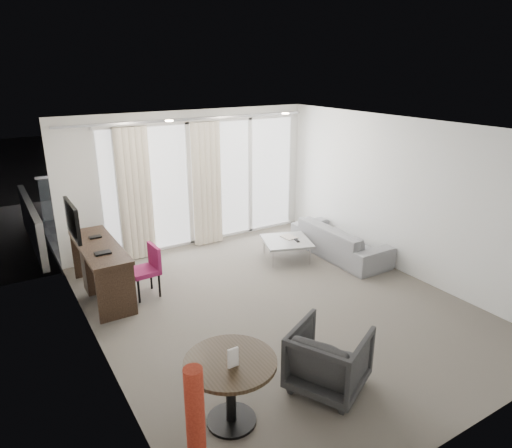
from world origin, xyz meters
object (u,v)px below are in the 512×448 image
tub_armchair (329,359)px  rattan_chair_a (203,198)px  rattan_chair_b (214,189)px  sofa (340,240)px  round_table (231,392)px  red_lamp (196,434)px  coffee_table (286,249)px  desk_chair (144,272)px  desk (102,270)px

tub_armchair → rattan_chair_a: 6.63m
rattan_chair_b → sofa: bearing=-103.1°
round_table → tub_armchair: bearing=-4.3°
rattan_chair_a → rattan_chair_b: 0.73m
red_lamp → tub_armchair: bearing=15.1°
coffee_table → sofa: size_ratio=0.40×
coffee_table → sofa: bearing=-21.3°
rattan_chair_b → desk_chair: bearing=-149.2°
round_table → red_lamp: size_ratio=0.73×
tub_armchair → rattan_chair_a: size_ratio=1.05×
desk_chair → coffee_table: (2.67, 0.03, -0.22)m
desk → tub_armchair: size_ratio=2.25×
rattan_chair_b → red_lamp: bearing=-137.6°
desk → coffee_table: (3.21, -0.33, -0.23)m
desk_chair → coffee_table: bearing=-2.7°
desk_chair → desk: bearing=143.5°
desk_chair → red_lamp: (-0.75, -3.59, 0.21)m
tub_armchair → coffee_table: 3.54m
round_table → red_lamp: bearing=-137.3°
desk_chair → rattan_chair_a: size_ratio=1.07×
coffee_table → tub_armchair: bearing=-117.6°
sofa → desk_chair: bearing=84.6°
desk → rattan_chair_a: (3.10, 2.98, -0.04)m
desk → rattan_chair_a: 4.30m
rattan_chair_a → rattan_chair_b: (0.55, 0.48, 0.03)m
desk_chair → rattan_chair_a: (2.55, 3.34, -0.03)m
sofa → rattan_chair_b: bearing=7.1°
desk_chair → round_table: desk_chair is taller
sofa → tub_armchair: bearing=136.9°
desk_chair → red_lamp: size_ratio=0.65×
red_lamp → tub_armchair: 1.86m
tub_armchair → coffee_table: size_ratio=0.96×
rattan_chair_a → coffee_table: bearing=-111.8°
desk → round_table: size_ratio=1.97×
tub_armchair → round_table: bearing=58.7°
sofa → rattan_chair_a: bearing=16.2°
coffee_table → rattan_chair_a: size_ratio=1.10×
red_lamp → rattan_chair_a: (3.30, 6.93, -0.24)m
desk_chair → rattan_chair_a: desk_chair is taller
desk_chair → red_lamp: red_lamp is taller
desk → coffee_table: size_ratio=2.17×
round_table → sofa: size_ratio=0.44×
desk → red_lamp: 3.95m
red_lamp → sofa: red_lamp is taller
sofa → rattan_chair_a: 3.84m
coffee_table → rattan_chair_a: 3.32m
sofa → rattan_chair_a: rattan_chair_a is taller
round_table → red_lamp: (-0.61, -0.57, 0.25)m
desk → tub_armchair: (1.57, -3.46, -0.06)m
desk → desk_chair: desk is taller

